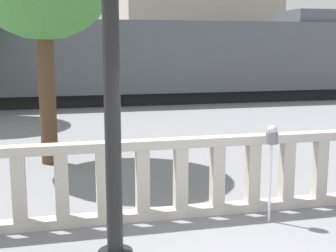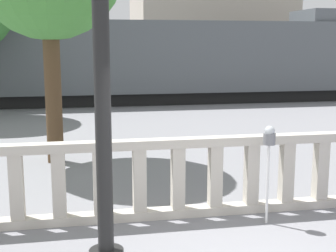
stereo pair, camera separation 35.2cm
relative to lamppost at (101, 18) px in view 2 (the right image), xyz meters
The scene contains 4 objects.
balustrade 3.17m from the lamppost, 43.76° to the left, with size 17.16×0.24×1.27m.
lamppost is the anchor object (origin of this frame).
parking_meter 3.19m from the lamppost, 20.45° to the left, with size 0.19×0.19×1.52m.
train_near 16.05m from the lamppost, 93.08° to the left, with size 28.88×3.01×4.30m.
Camera 2 is at (-1.78, -4.24, 2.73)m, focal length 50.00 mm.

